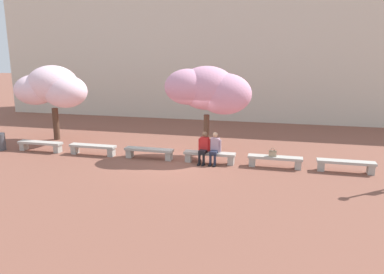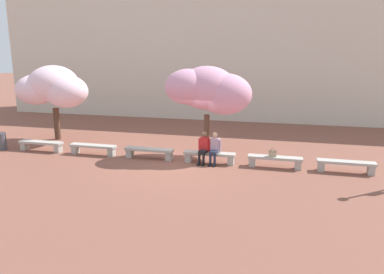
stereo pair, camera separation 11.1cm
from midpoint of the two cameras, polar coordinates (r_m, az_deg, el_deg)
The scene contains 14 objects.
ground_plane at distance 15.65m, azimuth -1.83°, elevation -3.62°, with size 100.00×100.00×0.00m, color brown.
building_facade at distance 26.07m, azimuth 4.92°, elevation 11.98°, with size 30.32×4.00×8.00m, color beige.
stone_bench_west_end at distance 18.38m, azimuth -21.86°, elevation -1.04°, with size 2.11×0.44×0.45m.
stone_bench_near_west at distance 17.01m, azimuth -14.66°, elevation -1.60°, with size 2.11×0.44×0.45m.
stone_bench_center at distance 15.96m, azimuth -6.36°, elevation -2.21°, with size 2.11×0.44×0.45m.
stone_bench_near_east at distance 15.28m, azimuth 2.89°, elevation -2.84°, with size 2.11×0.44×0.45m.
stone_bench_east_end at distance 15.03m, azimuth 12.73°, elevation -3.43°, with size 2.11×0.44×0.45m.
stone_bench_far_east at distance 15.24m, azimuth 22.60°, elevation -3.91°, with size 2.11×0.44×0.45m.
person_seated_left at distance 15.17m, azimuth 2.03°, elevation -1.44°, with size 0.51×0.71×1.29m.
person_seated_right at distance 15.09m, azimuth 3.66°, elevation -1.53°, with size 0.51×0.70×1.29m.
handbag at distance 14.96m, azimuth 12.39°, elevation -2.43°, with size 0.30×0.15×0.34m.
cherry_tree_main at distance 16.08m, azimuth 2.69°, elevation 7.19°, with size 3.70×2.30×3.86m.
cherry_tree_secondary at distance 20.04m, azimuth -20.29°, elevation 7.06°, with size 3.67×2.54×3.77m.
trash_bin at distance 19.37m, azimuth -26.90°, elevation -0.59°, with size 0.44×0.44×0.78m, color #4C4C51.
Camera 2 is at (4.09, -14.42, 4.53)m, focal length 35.00 mm.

